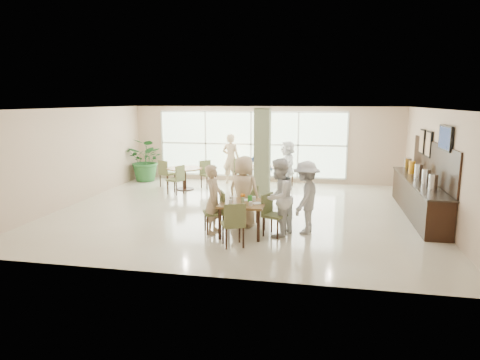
% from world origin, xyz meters
% --- Properties ---
extents(ground, '(10.00, 10.00, 0.00)m').
position_xyz_m(ground, '(0.00, 0.00, 0.00)').
color(ground, beige).
rests_on(ground, ground).
extents(room_shell, '(10.00, 10.00, 10.00)m').
position_xyz_m(room_shell, '(0.00, 0.00, 1.70)').
color(room_shell, white).
rests_on(room_shell, ground).
extents(window_bank, '(7.00, 0.04, 7.00)m').
position_xyz_m(window_bank, '(-0.50, 4.46, 1.40)').
color(window_bank, silver).
rests_on(window_bank, ground).
extents(column, '(0.45, 0.45, 2.80)m').
position_xyz_m(column, '(0.40, 1.20, 1.40)').
color(column, '#636E4D').
rests_on(column, ground).
extents(main_table, '(1.01, 1.01, 0.75)m').
position_xyz_m(main_table, '(0.43, -2.06, 0.66)').
color(main_table, brown).
rests_on(main_table, ground).
extents(round_table_left, '(1.21, 1.21, 0.75)m').
position_xyz_m(round_table_left, '(-2.46, 2.51, 0.59)').
color(round_table_left, brown).
rests_on(round_table_left, ground).
extents(round_table_right, '(1.11, 1.11, 0.75)m').
position_xyz_m(round_table_right, '(0.05, 3.28, 0.58)').
color(round_table_right, brown).
rests_on(round_table_right, ground).
extents(chairs_main_table, '(1.99, 2.15, 0.95)m').
position_xyz_m(chairs_main_table, '(0.44, -2.04, 0.47)').
color(chairs_main_table, olive).
rests_on(chairs_main_table, ground).
extents(chairs_table_left, '(2.11, 1.74, 0.95)m').
position_xyz_m(chairs_table_left, '(-2.49, 2.49, 0.47)').
color(chairs_table_left, olive).
rests_on(chairs_table_left, ground).
extents(chairs_table_right, '(2.16, 2.01, 0.95)m').
position_xyz_m(chairs_table_right, '(0.09, 3.27, 0.47)').
color(chairs_table_right, olive).
rests_on(chairs_table_right, ground).
extents(tabletop_clutter, '(0.76, 0.72, 0.21)m').
position_xyz_m(tabletop_clutter, '(0.45, -2.08, 0.81)').
color(tabletop_clutter, white).
rests_on(tabletop_clutter, main_table).
extents(buffet_counter, '(0.64, 4.70, 1.95)m').
position_xyz_m(buffet_counter, '(4.70, 0.51, 0.55)').
color(buffet_counter, black).
rests_on(buffet_counter, ground).
extents(wall_tv, '(0.06, 1.00, 0.58)m').
position_xyz_m(wall_tv, '(4.94, -0.60, 2.15)').
color(wall_tv, black).
rests_on(wall_tv, ground).
extents(framed_art_a, '(0.05, 0.55, 0.70)m').
position_xyz_m(framed_art_a, '(4.95, 1.00, 1.85)').
color(framed_art_a, black).
rests_on(framed_art_a, ground).
extents(framed_art_b, '(0.05, 0.55, 0.70)m').
position_xyz_m(framed_art_b, '(4.95, 1.80, 1.85)').
color(framed_art_b, black).
rests_on(framed_art_b, ground).
extents(potted_plant, '(1.74, 1.74, 1.61)m').
position_xyz_m(potted_plant, '(-4.36, 3.74, 0.81)').
color(potted_plant, '#245C28').
rests_on(potted_plant, ground).
extents(teen_left, '(0.41, 0.59, 1.58)m').
position_xyz_m(teen_left, '(-0.25, -2.03, 0.79)').
color(teen_left, '#CCAE88').
rests_on(teen_left, ground).
extents(teen_far, '(0.94, 0.70, 1.72)m').
position_xyz_m(teen_far, '(0.33, -1.38, 0.86)').
color(teen_far, '#CCAE88').
rests_on(teen_far, ground).
extents(teen_right, '(0.93, 1.04, 1.76)m').
position_xyz_m(teen_right, '(1.22, -1.94, 0.88)').
color(teen_right, white).
rests_on(teen_right, ground).
extents(teen_standing, '(0.86, 1.20, 1.67)m').
position_xyz_m(teen_standing, '(1.82, -1.64, 0.84)').
color(teen_standing, '#B3B3B6').
rests_on(teen_standing, ground).
extents(adult_a, '(1.09, 0.88, 1.63)m').
position_xyz_m(adult_a, '(0.14, 2.38, 0.82)').
color(adult_a, '#3F68BE').
rests_on(adult_a, ground).
extents(adult_b, '(0.87, 1.61, 1.66)m').
position_xyz_m(adult_b, '(0.97, 3.33, 0.83)').
color(adult_b, white).
rests_on(adult_b, ground).
extents(adult_standing, '(0.75, 0.58, 1.84)m').
position_xyz_m(adult_standing, '(-1.13, 3.83, 0.92)').
color(adult_standing, '#CCAE88').
rests_on(adult_standing, ground).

